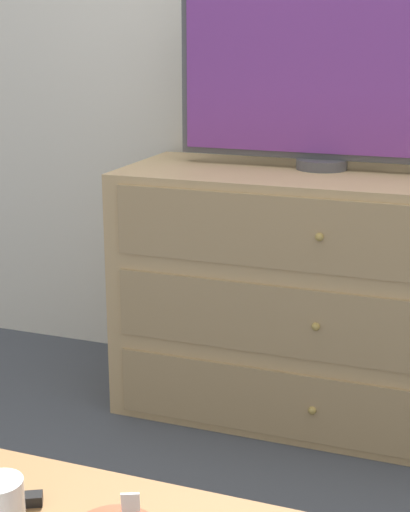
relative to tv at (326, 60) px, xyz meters
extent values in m
plane|color=#474C56|center=(0.21, 0.20, -1.12)|extent=(12.00, 12.00, 0.00)
cube|color=tan|center=(0.07, -0.08, -0.73)|extent=(1.34, 0.50, 0.79)
cube|color=tan|center=(0.07, -0.33, -0.99)|extent=(1.24, 0.01, 0.21)
sphere|color=tan|center=(0.07, -0.34, -0.99)|extent=(0.02, 0.02, 0.02)
cube|color=tan|center=(0.07, -0.33, -0.73)|extent=(1.24, 0.01, 0.21)
sphere|color=tan|center=(0.07, -0.34, -0.73)|extent=(0.02, 0.02, 0.02)
cube|color=tan|center=(0.07, -0.33, -0.46)|extent=(1.24, 0.01, 0.21)
sphere|color=tan|center=(0.07, -0.34, -0.46)|extent=(0.02, 0.02, 0.02)
cylinder|color=#515156|center=(0.00, 0.00, -0.31)|extent=(0.16, 0.16, 0.03)
cube|color=#515156|center=(0.00, 0.00, 0.01)|extent=(0.93, 0.04, 0.61)
cube|color=#7A3893|center=(0.00, -0.02, 0.01)|extent=(0.89, 0.01, 0.57)
cube|color=white|center=(0.10, -1.62, -0.50)|extent=(0.03, 0.02, 0.03)
cylinder|color=white|center=(-0.15, -1.55, -0.61)|extent=(0.07, 0.07, 0.09)
camera|label=1|loc=(0.49, -2.41, 0.08)|focal=55.00mm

